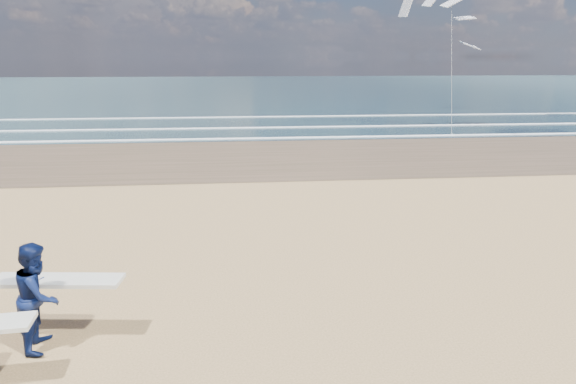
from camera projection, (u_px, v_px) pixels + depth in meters
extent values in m
cube|color=#4D3F29|center=(561.00, 148.00, 27.22)|extent=(220.00, 12.00, 0.01)
cube|color=#182E36|center=(347.00, 88.00, 79.16)|extent=(220.00, 100.00, 0.02)
cube|color=white|center=(514.00, 134.00, 31.82)|extent=(220.00, 0.50, 0.05)
cube|color=white|center=(479.00, 125.00, 36.35)|extent=(220.00, 0.50, 0.05)
cube|color=white|center=(443.00, 115.00, 42.60)|extent=(220.00, 0.50, 0.05)
imported|color=#0B1741|center=(38.00, 295.00, 8.45)|extent=(0.75, 0.93, 1.83)
cube|color=silver|center=(57.00, 280.00, 8.78)|extent=(2.24, 0.77, 0.07)
cube|color=slate|center=(452.00, 134.00, 32.00)|extent=(0.12, 0.12, 0.10)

